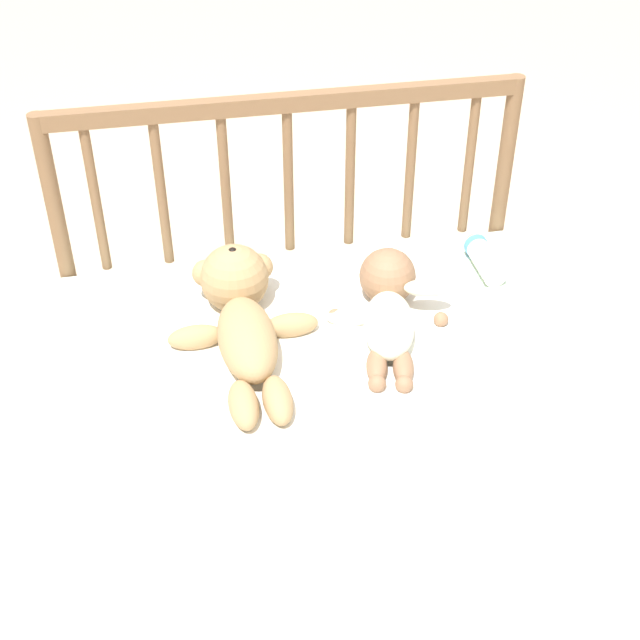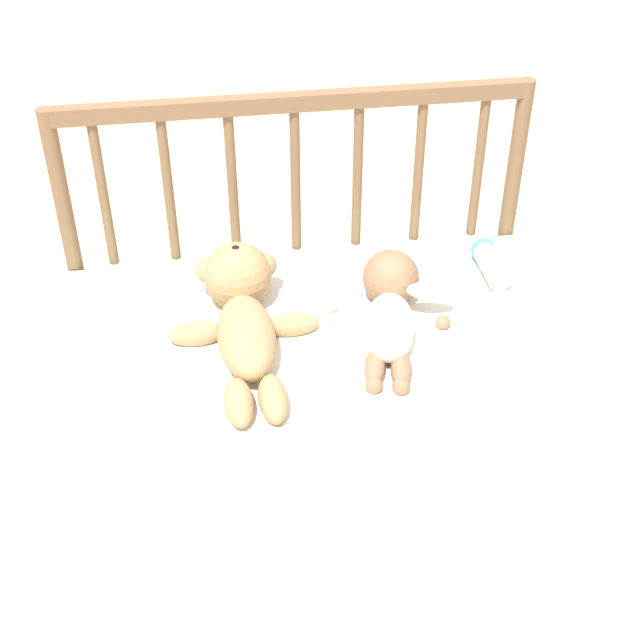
# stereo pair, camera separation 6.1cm
# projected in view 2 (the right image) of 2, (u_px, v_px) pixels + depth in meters

# --- Properties ---
(ground_plane) EXTENTS (12.00, 12.00, 0.00)m
(ground_plane) POSITION_uv_depth(u_px,v_px,m) (319.00, 485.00, 2.07)
(ground_plane) COLOR #C6B293
(crib_mattress) EXTENTS (1.06, 0.67, 0.43)m
(crib_mattress) POSITION_uv_depth(u_px,v_px,m) (319.00, 418.00, 1.94)
(crib_mattress) COLOR silver
(crib_mattress) RESTS_ON ground_plane
(crib_rail) EXTENTS (1.06, 0.04, 0.81)m
(crib_rail) POSITION_uv_depth(u_px,v_px,m) (296.00, 199.00, 2.01)
(crib_rail) COLOR brown
(crib_rail) RESTS_ON ground_plane
(blanket) EXTENTS (0.80, 0.57, 0.01)m
(blanket) POSITION_uv_depth(u_px,v_px,m) (305.00, 349.00, 1.78)
(blanket) COLOR white
(blanket) RESTS_ON crib_mattress
(teddy_bear) EXTENTS (0.31, 0.48, 0.15)m
(teddy_bear) POSITION_uv_depth(u_px,v_px,m) (243.00, 312.00, 1.80)
(teddy_bear) COLOR tan
(teddy_bear) RESTS_ON crib_mattress
(baby) EXTENTS (0.27, 0.37, 0.12)m
(baby) POSITION_uv_depth(u_px,v_px,m) (390.00, 308.00, 1.82)
(baby) COLOR #EAEACC
(baby) RESTS_ON crib_mattress
(baby_bottle) EXTENTS (0.05, 0.17, 0.05)m
(baby_bottle) POSITION_uv_depth(u_px,v_px,m) (489.00, 261.00, 2.00)
(baby_bottle) COLOR #F4E5CC
(baby_bottle) RESTS_ON crib_mattress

